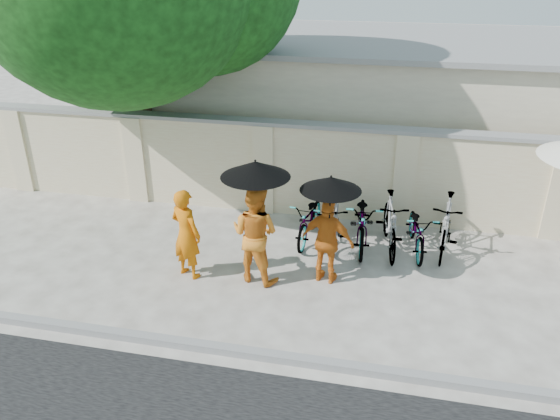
# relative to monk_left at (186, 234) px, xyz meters

# --- Properties ---
(ground) EXTENTS (80.00, 80.00, 0.00)m
(ground) POSITION_rel_monk_left_xyz_m (1.71, -0.21, -0.84)
(ground) COLOR beige
(kerb) EXTENTS (40.00, 0.16, 0.12)m
(kerb) POSITION_rel_monk_left_xyz_m (1.71, -1.91, -0.78)
(kerb) COLOR gray
(kerb) RESTS_ON ground
(compound_wall) EXTENTS (20.00, 0.30, 2.00)m
(compound_wall) POSITION_rel_monk_left_xyz_m (2.71, 2.99, 0.16)
(compound_wall) COLOR beige
(compound_wall) RESTS_ON ground
(building_behind) EXTENTS (14.00, 6.00, 3.20)m
(building_behind) POSITION_rel_monk_left_xyz_m (3.71, 6.79, 0.76)
(building_behind) COLOR beige
(building_behind) RESTS_ON ground
(monk_left) EXTENTS (0.72, 0.61, 1.68)m
(monk_left) POSITION_rel_monk_left_xyz_m (0.00, 0.00, 0.00)
(monk_left) COLOR #CD6307
(monk_left) RESTS_ON ground
(monk_center) EXTENTS (1.02, 0.89, 1.80)m
(monk_center) POSITION_rel_monk_left_xyz_m (1.21, 0.14, 0.06)
(monk_center) COLOR orange
(monk_center) RESTS_ON ground
(parasol_center) EXTENTS (1.15, 1.15, 1.24)m
(parasol_center) POSITION_rel_monk_left_xyz_m (1.26, 0.06, 1.29)
(parasol_center) COLOR black
(parasol_center) RESTS_ON ground
(monk_right) EXTENTS (0.99, 0.58, 1.59)m
(monk_right) POSITION_rel_monk_left_xyz_m (2.46, 0.33, -0.04)
(monk_right) COLOR #C86317
(monk_right) RESTS_ON ground
(parasol_right) EXTENTS (1.02, 1.02, 1.12)m
(parasol_right) POSITION_rel_monk_left_xyz_m (2.48, 0.25, 1.07)
(parasol_right) COLOR black
(parasol_right) RESTS_ON ground
(bike_0) EXTENTS (0.74, 1.76, 0.90)m
(bike_0) POSITION_rel_monk_left_xyz_m (1.92, 1.80, -0.39)
(bike_0) COLOR gray
(bike_0) RESTS_ON ground
(bike_1) EXTENTS (0.59, 1.62, 0.95)m
(bike_1) POSITION_rel_monk_left_xyz_m (2.45, 1.68, -0.36)
(bike_1) COLOR gray
(bike_1) RESTS_ON ground
(bike_2) EXTENTS (0.82, 1.99, 1.02)m
(bike_2) POSITION_rel_monk_left_xyz_m (2.97, 1.80, -0.33)
(bike_2) COLOR gray
(bike_2) RESTS_ON ground
(bike_3) EXTENTS (0.76, 1.92, 1.12)m
(bike_3) POSITION_rel_monk_left_xyz_m (3.50, 1.71, -0.28)
(bike_3) COLOR gray
(bike_3) RESTS_ON ground
(bike_4) EXTENTS (0.78, 1.72, 0.88)m
(bike_4) POSITION_rel_monk_left_xyz_m (4.02, 1.77, -0.40)
(bike_4) COLOR gray
(bike_4) RESTS_ON ground
(bike_5) EXTENTS (0.78, 1.92, 1.12)m
(bike_5) POSITION_rel_monk_left_xyz_m (4.55, 1.86, -0.28)
(bike_5) COLOR gray
(bike_5) RESTS_ON ground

